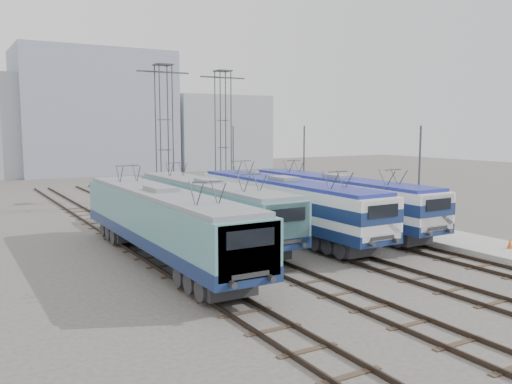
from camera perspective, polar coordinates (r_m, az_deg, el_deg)
The scene contains 14 objects.
ground at distance 27.52m, azimuth 7.19°, elevation -7.75°, with size 160.00×160.00×0.00m, color #514C47.
platform at distance 39.90m, azimuth 11.88°, elevation -3.04°, with size 4.00×70.00×0.30m, color #9E9E99.
locomotive_far_left at distance 27.71m, azimuth -9.75°, elevation -2.88°, with size 2.89×18.27×3.44m.
locomotive_center_left at distance 33.02m, azimuth -4.81°, elevation -1.40°, with size 2.77×17.47×3.29m.
locomotive_center_right at distance 33.98m, azimuth 3.09°, elevation -1.01°, with size 2.81×17.75×3.34m.
locomotive_far_right at distance 36.88m, azimuth 8.66°, elevation -0.53°, with size 2.74×17.32×3.26m.
catenary_tower_west at distance 46.07m, azimuth -9.63°, elevation 6.43°, with size 4.50×1.20×12.00m.
catenary_tower_east at distance 50.52m, azimuth -3.48°, elevation 6.55°, with size 4.50×1.20×12.00m.
mast_front at distance 34.10m, azimuth 16.77°, elevation 0.82°, with size 0.12×0.12×7.00m, color #3F4247.
mast_mid at distance 43.14m, azimuth 5.06°, elevation 2.30°, with size 0.12×0.12×7.00m, color #3F4247.
mast_rear at distance 53.37m, azimuth -2.41°, elevation 3.20°, with size 0.12×0.12×7.00m, color #3F4247.
safety_cone at distance 32.83m, azimuth 25.17°, elevation -4.92°, with size 0.30×0.30×0.56m, color #DB5319.
building_center at distance 85.56m, azimuth -16.68°, elevation 7.99°, with size 22.00×14.00×18.00m, color #8C94AA.
building_east at distance 92.34m, azimuth -4.40°, elevation 6.29°, with size 16.00×12.00×12.00m, color #959EA6.
Camera 1 is at (-16.24, -21.11, 6.93)m, focal length 38.00 mm.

